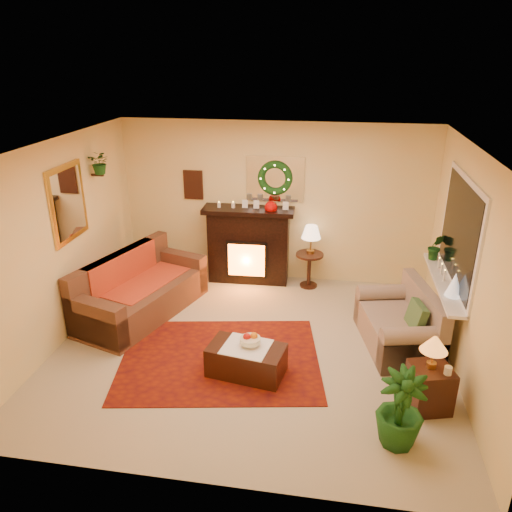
% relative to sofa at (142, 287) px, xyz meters
% --- Properties ---
extents(floor, '(5.00, 5.00, 0.00)m').
position_rel_sofa_xyz_m(floor, '(1.72, -0.64, -0.43)').
color(floor, beige).
rests_on(floor, ground).
extents(ceiling, '(5.00, 5.00, 0.00)m').
position_rel_sofa_xyz_m(ceiling, '(1.72, -0.64, 2.17)').
color(ceiling, white).
rests_on(ceiling, ground).
extents(wall_back, '(5.00, 5.00, 0.00)m').
position_rel_sofa_xyz_m(wall_back, '(1.72, 1.61, 0.87)').
color(wall_back, '#EFD88C').
rests_on(wall_back, ground).
extents(wall_front, '(5.00, 5.00, 0.00)m').
position_rel_sofa_xyz_m(wall_front, '(1.72, -2.89, 0.87)').
color(wall_front, '#EFD88C').
rests_on(wall_front, ground).
extents(wall_left, '(4.50, 4.50, 0.00)m').
position_rel_sofa_xyz_m(wall_left, '(-0.78, -0.64, 0.87)').
color(wall_left, '#EFD88C').
rests_on(wall_left, ground).
extents(wall_right, '(4.50, 4.50, 0.00)m').
position_rel_sofa_xyz_m(wall_right, '(4.22, -0.64, 0.87)').
color(wall_right, '#EFD88C').
rests_on(wall_right, ground).
extents(area_rug, '(2.74, 2.24, 0.01)m').
position_rel_sofa_xyz_m(area_rug, '(1.37, -0.97, -0.42)').
color(area_rug, '#3C1009').
rests_on(area_rug, floor).
extents(sofa, '(1.51, 2.25, 0.89)m').
position_rel_sofa_xyz_m(sofa, '(0.00, 0.00, 0.00)').
color(sofa, '#45331C').
rests_on(sofa, floor).
extents(red_throw, '(0.85, 1.38, 0.02)m').
position_rel_sofa_xyz_m(red_throw, '(-0.09, 0.16, 0.03)').
color(red_throw, red).
rests_on(red_throw, sofa).
extents(fireplace, '(1.31, 0.45, 1.19)m').
position_rel_sofa_xyz_m(fireplace, '(1.32, 1.40, 0.12)').
color(fireplace, '#351A15').
rests_on(fireplace, floor).
extents(poinsettia, '(0.20, 0.20, 0.20)m').
position_rel_sofa_xyz_m(poinsettia, '(1.69, 1.36, 0.87)').
color(poinsettia, '#C20200').
rests_on(poinsettia, fireplace).
extents(mantel_candle_a, '(0.06, 0.06, 0.17)m').
position_rel_sofa_xyz_m(mantel_candle_a, '(0.85, 1.35, 0.83)').
color(mantel_candle_a, white).
rests_on(mantel_candle_a, fireplace).
extents(mantel_candle_b, '(0.06, 0.06, 0.18)m').
position_rel_sofa_xyz_m(mantel_candle_b, '(1.08, 1.37, 0.83)').
color(mantel_candle_b, beige).
rests_on(mantel_candle_b, fireplace).
extents(mantel_mirror, '(0.92, 0.02, 0.72)m').
position_rel_sofa_xyz_m(mantel_mirror, '(1.72, 1.59, 1.27)').
color(mantel_mirror, white).
rests_on(mantel_mirror, wall_back).
extents(wreath, '(0.55, 0.11, 0.55)m').
position_rel_sofa_xyz_m(wreath, '(1.72, 1.55, 1.29)').
color(wreath, '#194719').
rests_on(wreath, wall_back).
extents(wall_art, '(0.32, 0.03, 0.48)m').
position_rel_sofa_xyz_m(wall_art, '(0.37, 1.59, 1.12)').
color(wall_art, '#381E11').
rests_on(wall_art, wall_back).
extents(gold_mirror, '(0.03, 0.84, 1.00)m').
position_rel_sofa_xyz_m(gold_mirror, '(-0.76, -0.34, 1.32)').
color(gold_mirror, gold).
rests_on(gold_mirror, wall_left).
extents(hanging_plant, '(0.33, 0.28, 0.36)m').
position_rel_sofa_xyz_m(hanging_plant, '(-0.62, 0.41, 1.54)').
color(hanging_plant, '#194719').
rests_on(hanging_plant, wall_left).
extents(loveseat, '(1.07, 1.51, 0.79)m').
position_rel_sofa_xyz_m(loveseat, '(3.58, -0.26, -0.01)').
color(loveseat, '#886E57').
rests_on(loveseat, floor).
extents(window_frame, '(0.03, 1.86, 1.36)m').
position_rel_sofa_xyz_m(window_frame, '(4.21, -0.09, 1.12)').
color(window_frame, white).
rests_on(window_frame, wall_right).
extents(window_glass, '(0.02, 1.70, 1.22)m').
position_rel_sofa_xyz_m(window_glass, '(4.19, -0.09, 1.12)').
color(window_glass, black).
rests_on(window_glass, wall_right).
extents(window_sill, '(0.22, 1.86, 0.04)m').
position_rel_sofa_xyz_m(window_sill, '(4.10, -0.09, 0.44)').
color(window_sill, white).
rests_on(window_sill, wall_right).
extents(mini_tree, '(0.19, 0.19, 0.29)m').
position_rel_sofa_xyz_m(mini_tree, '(4.13, -0.51, 0.61)').
color(mini_tree, white).
rests_on(mini_tree, window_sill).
extents(sill_plant, '(0.27, 0.22, 0.49)m').
position_rel_sofa_xyz_m(sill_plant, '(4.10, 0.61, 0.66)').
color(sill_plant, black).
rests_on(sill_plant, window_sill).
extents(side_table_round, '(0.53, 0.53, 0.58)m').
position_rel_sofa_xyz_m(side_table_round, '(2.33, 1.31, -0.10)').
color(side_table_round, '#311C15').
rests_on(side_table_round, floor).
extents(lamp_cream, '(0.31, 0.31, 0.47)m').
position_rel_sofa_xyz_m(lamp_cream, '(2.34, 1.34, 0.45)').
color(lamp_cream, '#FFD1A6').
rests_on(lamp_cream, side_table_round).
extents(end_table_square, '(0.50, 0.50, 0.50)m').
position_rel_sofa_xyz_m(end_table_square, '(3.80, -1.48, -0.16)').
color(end_table_square, black).
rests_on(end_table_square, floor).
extents(lamp_tiffany, '(0.29, 0.29, 0.42)m').
position_rel_sofa_xyz_m(lamp_tiffany, '(3.79, -1.47, 0.32)').
color(lamp_tiffany, orange).
rests_on(lamp_tiffany, end_table_square).
extents(coffee_table, '(0.96, 0.63, 0.37)m').
position_rel_sofa_xyz_m(coffee_table, '(1.76, -1.21, -0.22)').
color(coffee_table, black).
rests_on(coffee_table, floor).
extents(fruit_bowl, '(0.25, 0.25, 0.06)m').
position_rel_sofa_xyz_m(fruit_bowl, '(1.80, -1.18, 0.02)').
color(fruit_bowl, '#EFF0CC').
rests_on(fruit_bowl, coffee_table).
extents(floor_palm, '(1.39, 1.39, 2.46)m').
position_rel_sofa_xyz_m(floor_palm, '(3.43, -2.09, 0.02)').
color(floor_palm, '#1D5520').
rests_on(floor_palm, floor).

